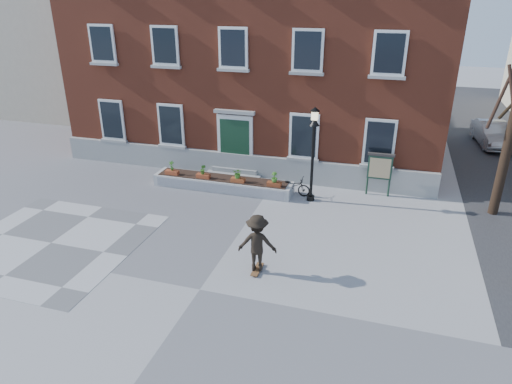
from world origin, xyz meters
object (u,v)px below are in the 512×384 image
(parked_car, at_px, (492,134))
(lamp_post, at_px, (313,142))
(skateboarder, at_px, (257,243))
(notice_board, at_px, (380,167))
(bicycle, at_px, (292,186))

(parked_car, distance_m, lamp_post, 13.48)
(lamp_post, distance_m, skateboarder, 5.95)
(notice_board, distance_m, skateboarder, 7.76)
(parked_car, xyz_separation_m, notice_board, (-5.74, -9.06, 0.60))
(notice_board, height_order, skateboarder, skateboarder)
(notice_board, bearing_deg, skateboarder, -114.58)
(parked_car, xyz_separation_m, lamp_post, (-8.37, -10.40, 1.87))
(parked_car, distance_m, notice_board, 10.74)
(lamp_post, bearing_deg, bicycle, 157.78)
(parked_car, relative_size, skateboarder, 2.11)
(lamp_post, relative_size, skateboarder, 2.05)
(parked_car, bearing_deg, bicycle, -139.27)
(lamp_post, height_order, skateboarder, lamp_post)
(bicycle, bearing_deg, parked_car, -39.65)
(bicycle, bearing_deg, notice_board, -71.21)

